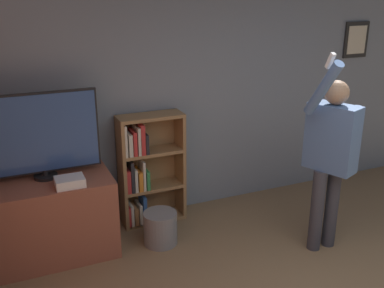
{
  "coord_description": "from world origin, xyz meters",
  "views": [
    {
      "loc": [
        -2.2,
        -1.7,
        2.49
      ],
      "look_at": [
        -0.67,
        1.83,
        1.14
      ],
      "focal_mm": 42.0,
      "sensor_mm": 36.0,
      "label": 1
    }
  ],
  "objects_px": {
    "television": "(41,135)",
    "game_console": "(70,182)",
    "waste_bin": "(160,228)",
    "person": "(331,150)",
    "bookshelf": "(145,170)"
  },
  "relations": [
    {
      "from": "television",
      "to": "person",
      "type": "height_order",
      "value": "person"
    },
    {
      "from": "game_console",
      "to": "person",
      "type": "height_order",
      "value": "person"
    },
    {
      "from": "bookshelf",
      "to": "waste_bin",
      "type": "height_order",
      "value": "bookshelf"
    },
    {
      "from": "game_console",
      "to": "waste_bin",
      "type": "distance_m",
      "value": 1.07
    },
    {
      "from": "television",
      "to": "game_console",
      "type": "relative_size",
      "value": 4.08
    },
    {
      "from": "bookshelf",
      "to": "television",
      "type": "bearing_deg",
      "value": -168.87
    },
    {
      "from": "game_console",
      "to": "person",
      "type": "bearing_deg",
      "value": -17.61
    },
    {
      "from": "bookshelf",
      "to": "person",
      "type": "xyz_separation_m",
      "value": [
        1.45,
        -1.22,
        0.43
      ]
    },
    {
      "from": "game_console",
      "to": "waste_bin",
      "type": "xyz_separation_m",
      "value": [
        0.84,
        -0.02,
        -0.66
      ]
    },
    {
      "from": "television",
      "to": "waste_bin",
      "type": "xyz_separation_m",
      "value": [
        1.02,
        -0.3,
        -1.04
      ]
    },
    {
      "from": "television",
      "to": "bookshelf",
      "type": "xyz_separation_m",
      "value": [
        1.04,
        0.21,
        -0.6
      ]
    },
    {
      "from": "game_console",
      "to": "waste_bin",
      "type": "height_order",
      "value": "game_console"
    },
    {
      "from": "television",
      "to": "bookshelf",
      "type": "height_order",
      "value": "television"
    },
    {
      "from": "bookshelf",
      "to": "person",
      "type": "bearing_deg",
      "value": -40.2
    },
    {
      "from": "game_console",
      "to": "person",
      "type": "relative_size",
      "value": 0.13
    }
  ]
}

